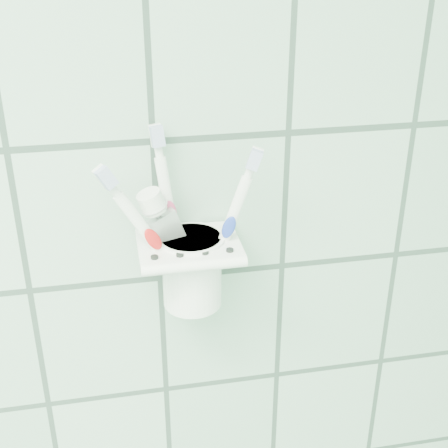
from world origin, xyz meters
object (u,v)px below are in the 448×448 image
at_px(holder_bracket, 189,247).
at_px(toothbrush_blue, 181,216).
at_px(toothbrush_pink, 197,223).
at_px(toothpaste_tube, 190,229).
at_px(cup, 192,267).
at_px(toothbrush_orange, 201,223).

xyz_separation_m(holder_bracket, toothbrush_blue, (-0.01, 0.01, 0.03)).
xyz_separation_m(toothbrush_pink, toothpaste_tube, (-0.00, 0.02, -0.02)).
bearing_deg(cup, toothpaste_tube, 86.39).
height_order(cup, toothpaste_tube, toothpaste_tube).
relative_size(toothbrush_pink, toothpaste_tube, 1.27).
xyz_separation_m(holder_bracket, toothbrush_pink, (0.01, -0.01, 0.03)).
relative_size(cup, toothbrush_orange, 0.46).
height_order(toothbrush_blue, toothbrush_orange, toothbrush_blue).
xyz_separation_m(toothbrush_orange, toothpaste_tube, (-0.01, 0.02, -0.01)).
distance_m(toothbrush_blue, toothbrush_orange, 0.02).
height_order(holder_bracket, cup, same).
distance_m(holder_bracket, toothbrush_pink, 0.04).
height_order(holder_bracket, toothbrush_blue, toothbrush_blue).
distance_m(toothbrush_pink, toothpaste_tube, 0.03).
bearing_deg(toothbrush_blue, holder_bracket, -61.18).
distance_m(toothbrush_blue, toothpaste_tube, 0.02).
xyz_separation_m(toothbrush_blue, toothpaste_tube, (0.01, 0.00, -0.02)).
height_order(holder_bracket, toothbrush_pink, toothbrush_pink).
distance_m(cup, toothbrush_orange, 0.06).
relative_size(cup, toothbrush_pink, 0.44).
height_order(toothbrush_pink, toothpaste_tube, toothbrush_pink).
height_order(cup, toothbrush_pink, toothbrush_pink).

